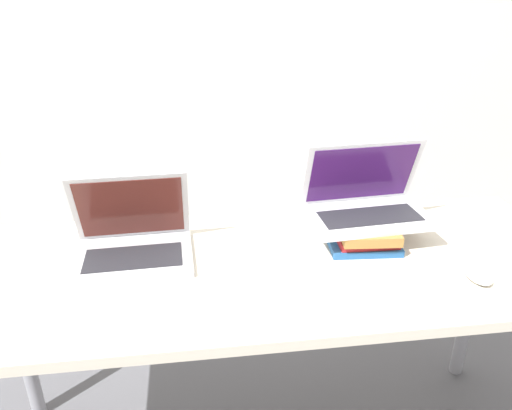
% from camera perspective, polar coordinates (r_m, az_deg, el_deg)
% --- Properties ---
extents(wall_back, '(8.00, 0.05, 2.70)m').
position_cam_1_polar(wall_back, '(2.74, -3.61, 22.03)').
color(wall_back, silver).
rests_on(wall_back, ground_plane).
extents(desk, '(1.77, 0.66, 0.76)m').
position_cam_1_polar(desk, '(1.45, 1.69, -9.23)').
color(desk, beige).
rests_on(desk, ground_plane).
extents(laptop_left, '(0.33, 0.26, 0.24)m').
position_cam_1_polar(laptop_left, '(1.46, -13.89, -3.96)').
color(laptop_left, '#B2B2B7').
rests_on(laptop_left, desk).
extents(book_stack, '(0.22, 0.27, 0.07)m').
position_cam_1_polar(book_stack, '(1.54, 11.93, -2.70)').
color(book_stack, '#235693').
rests_on(book_stack, desk).
extents(laptop_on_books, '(0.37, 0.25, 0.23)m').
position_cam_1_polar(laptop_on_books, '(1.52, 12.45, 0.35)').
color(laptop_on_books, silver).
rests_on(laptop_on_books, book_stack).
extents(wireless_keyboard, '(0.27, 0.12, 0.01)m').
position_cam_1_polar(wireless_keyboard, '(1.37, 16.43, -8.33)').
color(wireless_keyboard, silver).
rests_on(wireless_keyboard, desk).
extents(mouse, '(0.06, 0.10, 0.03)m').
position_cam_1_polar(mouse, '(1.45, 24.06, -7.24)').
color(mouse, white).
rests_on(mouse, desk).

